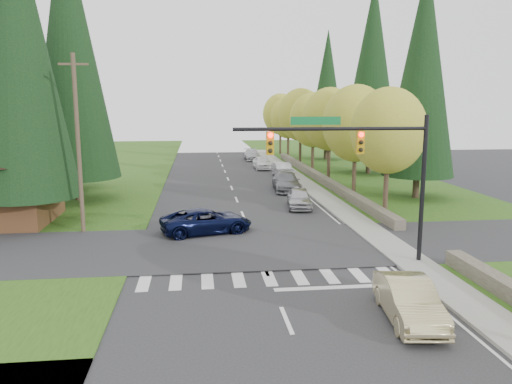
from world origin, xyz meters
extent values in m
plane|color=#28282B|center=(0.00, 0.00, 0.00)|extent=(120.00, 120.00, 0.00)
cube|color=#284D14|center=(13.00, 20.00, 0.03)|extent=(14.00, 110.00, 0.06)
cube|color=#284D14|center=(-13.00, 20.00, 0.03)|extent=(14.00, 110.00, 0.06)
cube|color=#28282B|center=(0.00, 8.00, 0.00)|extent=(120.00, 8.00, 0.10)
cube|color=gray|center=(6.90, 22.00, 0.07)|extent=(1.80, 80.00, 0.13)
cube|color=gray|center=(6.05, 22.00, 0.07)|extent=(0.20, 80.00, 0.13)
cube|color=#4C4438|center=(8.60, 30.00, 0.35)|extent=(0.70, 40.00, 0.70)
cylinder|color=black|center=(7.20, 4.50, 3.40)|extent=(0.20, 0.20, 6.80)
cylinder|color=black|center=(2.90, 4.50, 6.20)|extent=(8.60, 0.16, 0.16)
cube|color=#0C662D|center=(2.20, 4.55, 6.55)|extent=(2.20, 0.04, 0.35)
cube|color=#BF8C0C|center=(4.20, 4.50, 5.60)|extent=(0.32, 0.24, 1.00)
sphere|color=#FF0C05|center=(4.20, 4.36, 5.95)|extent=(0.22, 0.22, 0.22)
cube|color=#BF8C0C|center=(0.20, 4.50, 5.60)|extent=(0.32, 0.24, 1.00)
sphere|color=#FF0C05|center=(0.20, 4.36, 5.95)|extent=(0.22, 0.22, 0.22)
cube|color=#4C2D19|center=(-15.00, 15.00, 1.60)|extent=(6.00, 6.00, 3.20)
cylinder|color=#473828|center=(-9.50, 12.00, 5.00)|extent=(0.24, 0.24, 10.00)
cube|color=#473828|center=(-9.50, 12.00, 9.40)|extent=(1.60, 0.10, 0.12)
cylinder|color=#38281C|center=(9.20, 14.00, 2.38)|extent=(0.32, 0.32, 4.76)
ellipsoid|color=#9A9F2B|center=(9.20, 14.00, 5.61)|extent=(4.80, 4.80, 5.52)
cylinder|color=#38281C|center=(9.30, 21.00, 2.46)|extent=(0.32, 0.32, 4.93)
ellipsoid|color=#9A9F2B|center=(9.30, 21.00, 5.81)|extent=(5.20, 5.20, 5.98)
cylinder|color=#38281C|center=(9.10, 28.00, 2.52)|extent=(0.32, 0.32, 5.04)
ellipsoid|color=#9A9F2B|center=(9.10, 28.00, 5.94)|extent=(5.00, 5.00, 5.75)
cylinder|color=#38281C|center=(9.20, 35.00, 2.41)|extent=(0.32, 0.32, 4.82)
ellipsoid|color=#9A9F2B|center=(9.20, 35.00, 5.68)|extent=(5.00, 5.00, 5.75)
cylinder|color=#38281C|center=(9.30, 42.00, 2.58)|extent=(0.32, 0.32, 5.15)
ellipsoid|color=#9A9F2B|center=(9.30, 42.00, 6.07)|extent=(5.40, 5.40, 6.21)
cylinder|color=#38281C|center=(9.10, 49.00, 2.35)|extent=(0.32, 0.32, 4.70)
ellipsoid|color=#9A9F2B|center=(9.10, 49.00, 5.54)|extent=(4.80, 4.80, 5.52)
cylinder|color=#38281C|center=(9.20, 56.00, 2.49)|extent=(0.32, 0.32, 4.98)
ellipsoid|color=#9A9F2B|center=(9.20, 56.00, 5.87)|extent=(5.20, 5.20, 5.98)
cylinder|color=#38281C|center=(-13.00, 14.00, 1.00)|extent=(0.50, 0.50, 2.00)
cone|color=black|center=(-13.00, 14.00, 10.80)|extent=(6.12, 6.12, 18.00)
cylinder|color=#38281C|center=(-16.00, 18.00, 1.00)|extent=(0.50, 0.50, 2.00)
cylinder|color=#38281C|center=(-12.00, 22.00, 1.00)|extent=(0.50, 0.50, 2.00)
cone|color=black|center=(-12.00, 22.00, 11.30)|extent=(6.46, 6.46, 19.00)
cylinder|color=#38281C|center=(-14.00, 28.00, 1.00)|extent=(0.50, 0.50, 2.00)
cone|color=black|center=(-14.00, 28.00, 10.30)|extent=(5.78, 5.78, 17.00)
cylinder|color=#38281C|center=(14.00, 20.00, 1.00)|extent=(0.50, 0.50, 2.00)
cone|color=black|center=(14.00, 20.00, 9.80)|extent=(5.44, 5.44, 16.00)
cylinder|color=#38281C|center=(15.00, 34.00, 1.00)|extent=(0.50, 0.50, 2.00)
cone|color=black|center=(15.00, 34.00, 10.80)|extent=(6.12, 6.12, 18.00)
cylinder|color=#38281C|center=(14.00, 48.00, 1.00)|extent=(0.50, 0.50, 2.00)
cone|color=black|center=(14.00, 48.00, 9.30)|extent=(5.10, 5.10, 15.00)
imported|color=beige|center=(4.11, -1.47, 0.71)|extent=(2.01, 4.48, 1.43)
imported|color=black|center=(-2.48, 11.00, 0.72)|extent=(5.62, 3.65, 1.44)
imported|color=#B2B2B7|center=(4.20, 17.38, 0.70)|extent=(2.20, 4.28, 1.39)
imported|color=slate|center=(4.54, 24.59, 0.77)|extent=(2.52, 5.45, 1.54)
imported|color=#BCBCC1|center=(5.55, 32.53, 0.75)|extent=(1.77, 4.61, 1.50)
imported|color=white|center=(4.31, 39.10, 0.74)|extent=(1.92, 4.41, 1.48)
imported|color=#B2B1B7|center=(4.20, 48.65, 0.69)|extent=(1.99, 4.79, 1.38)
camera|label=1|loc=(-2.88, -16.73, 7.24)|focal=35.00mm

